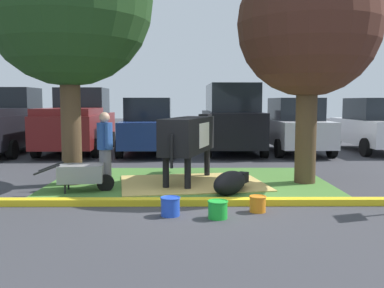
{
  "coord_description": "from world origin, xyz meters",
  "views": [
    {
      "loc": [
        -0.25,
        -8.28,
        1.89
      ],
      "look_at": [
        -0.17,
        1.78,
        0.9
      ],
      "focal_mm": 40.42,
      "sensor_mm": 36.0,
      "label": 1
    }
  ],
  "objects_px": {
    "pickup_truck_maroon": "(78,122)",
    "hatchback_white": "(374,126)",
    "pickup_truck_black": "(3,123)",
    "bucket_green": "(218,209)",
    "sedan_red": "(149,126)",
    "shade_tree_left": "(68,2)",
    "sedan_silver": "(295,126)",
    "bucket_orange": "(258,204)",
    "person_handler": "(105,147)",
    "bucket_blue": "(170,206)",
    "calf_lying": "(230,183)",
    "wheelbarrow": "(82,174)",
    "shade_tree_right": "(309,26)",
    "suv_black": "(231,118)",
    "cow_holstein": "(189,135)"
  },
  "relations": [
    {
      "from": "pickup_truck_maroon",
      "to": "hatchback_white",
      "type": "xyz_separation_m",
      "value": [
        11.15,
        -0.15,
        -0.13
      ]
    },
    {
      "from": "pickup_truck_black",
      "to": "hatchback_white",
      "type": "relative_size",
      "value": 1.23
    },
    {
      "from": "bucket_green",
      "to": "sedan_red",
      "type": "xyz_separation_m",
      "value": [
        -1.93,
        8.9,
        0.83
      ]
    },
    {
      "from": "hatchback_white",
      "to": "shade_tree_left",
      "type": "bearing_deg",
      "value": -146.34
    },
    {
      "from": "sedan_silver",
      "to": "bucket_orange",
      "type": "bearing_deg",
      "value": -107.57
    },
    {
      "from": "bucket_orange",
      "to": "hatchback_white",
      "type": "distance_m",
      "value": 10.65
    },
    {
      "from": "shade_tree_left",
      "to": "pickup_truck_black",
      "type": "relative_size",
      "value": 1.1
    },
    {
      "from": "person_handler",
      "to": "bucket_blue",
      "type": "xyz_separation_m",
      "value": [
        1.53,
        -2.36,
        -0.73
      ]
    },
    {
      "from": "calf_lying",
      "to": "pickup_truck_maroon",
      "type": "bearing_deg",
      "value": 123.44
    },
    {
      "from": "bucket_orange",
      "to": "pickup_truck_black",
      "type": "relative_size",
      "value": 0.05
    },
    {
      "from": "calf_lying",
      "to": "pickup_truck_maroon",
      "type": "relative_size",
      "value": 0.23
    },
    {
      "from": "wheelbarrow",
      "to": "shade_tree_right",
      "type": "bearing_deg",
      "value": 10.83
    },
    {
      "from": "calf_lying",
      "to": "bucket_blue",
      "type": "bearing_deg",
      "value": -124.79
    },
    {
      "from": "sedan_silver",
      "to": "sedan_red",
      "type": "bearing_deg",
      "value": -178.96
    },
    {
      "from": "shade_tree_left",
      "to": "calf_lying",
      "type": "distance_m",
      "value": 5.31
    },
    {
      "from": "person_handler",
      "to": "bucket_blue",
      "type": "distance_m",
      "value": 2.9
    },
    {
      "from": "shade_tree_right",
      "to": "sedan_silver",
      "type": "distance_m",
      "value": 6.63
    },
    {
      "from": "calf_lying",
      "to": "hatchback_white",
      "type": "xyz_separation_m",
      "value": [
        6.11,
        7.48,
        0.75
      ]
    },
    {
      "from": "pickup_truck_maroon",
      "to": "suv_black",
      "type": "relative_size",
      "value": 1.17
    },
    {
      "from": "cow_holstein",
      "to": "suv_black",
      "type": "relative_size",
      "value": 0.66
    },
    {
      "from": "shade_tree_right",
      "to": "pickup_truck_black",
      "type": "xyz_separation_m",
      "value": [
        -9.54,
        6.06,
        -2.46
      ]
    },
    {
      "from": "hatchback_white",
      "to": "wheelbarrow",
      "type": "bearing_deg",
      "value": -141.76
    },
    {
      "from": "pickup_truck_maroon",
      "to": "sedan_red",
      "type": "distance_m",
      "value": 2.79
    },
    {
      "from": "cow_holstein",
      "to": "sedan_red",
      "type": "height_order",
      "value": "sedan_red"
    },
    {
      "from": "bucket_blue",
      "to": "pickup_truck_black",
      "type": "distance_m",
      "value": 11.09
    },
    {
      "from": "shade_tree_left",
      "to": "bucket_blue",
      "type": "bearing_deg",
      "value": -49.29
    },
    {
      "from": "shade_tree_right",
      "to": "wheelbarrow",
      "type": "xyz_separation_m",
      "value": [
        -4.92,
        -0.94,
        -3.19
      ]
    },
    {
      "from": "suv_black",
      "to": "bucket_orange",
      "type": "bearing_deg",
      "value": -92.49
    },
    {
      "from": "bucket_green",
      "to": "sedan_red",
      "type": "height_order",
      "value": "sedan_red"
    },
    {
      "from": "bucket_green",
      "to": "pickup_truck_maroon",
      "type": "bearing_deg",
      "value": 116.2
    },
    {
      "from": "bucket_blue",
      "to": "sedan_red",
      "type": "bearing_deg",
      "value": 97.51
    },
    {
      "from": "shade_tree_left",
      "to": "cow_holstein",
      "type": "relative_size",
      "value": 1.95
    },
    {
      "from": "shade_tree_right",
      "to": "bucket_orange",
      "type": "relative_size",
      "value": 17.47
    },
    {
      "from": "pickup_truck_black",
      "to": "sedan_silver",
      "type": "xyz_separation_m",
      "value": [
        10.75,
        -0.08,
        -0.13
      ]
    },
    {
      "from": "shade_tree_right",
      "to": "person_handler",
      "type": "xyz_separation_m",
      "value": [
        -4.53,
        -0.49,
        -2.68
      ]
    },
    {
      "from": "calf_lying",
      "to": "sedan_silver",
      "type": "xyz_separation_m",
      "value": [
        3.05,
        7.16,
        0.75
      ]
    },
    {
      "from": "bucket_blue",
      "to": "suv_black",
      "type": "relative_size",
      "value": 0.07
    },
    {
      "from": "cow_holstein",
      "to": "pickup_truck_maroon",
      "type": "bearing_deg",
      "value": 123.83
    },
    {
      "from": "wheelbarrow",
      "to": "pickup_truck_black",
      "type": "xyz_separation_m",
      "value": [
        -4.62,
        7.01,
        0.73
      ]
    },
    {
      "from": "bucket_orange",
      "to": "pickup_truck_maroon",
      "type": "bearing_deg",
      "value": 120.66
    },
    {
      "from": "person_handler",
      "to": "suv_black",
      "type": "relative_size",
      "value": 0.36
    },
    {
      "from": "pickup_truck_maroon",
      "to": "bucket_orange",
      "type": "bearing_deg",
      "value": -59.34
    },
    {
      "from": "calf_lying",
      "to": "cow_holstein",
      "type": "bearing_deg",
      "value": 121.58
    },
    {
      "from": "shade_tree_left",
      "to": "shade_tree_right",
      "type": "relative_size",
      "value": 1.15
    },
    {
      "from": "person_handler",
      "to": "sedan_silver",
      "type": "xyz_separation_m",
      "value": [
        5.74,
        6.47,
        0.09
      ]
    },
    {
      "from": "calf_lying",
      "to": "hatchback_white",
      "type": "relative_size",
      "value": 0.29
    },
    {
      "from": "wheelbarrow",
      "to": "hatchback_white",
      "type": "bearing_deg",
      "value": 38.24
    },
    {
      "from": "calf_lying",
      "to": "sedan_silver",
      "type": "relative_size",
      "value": 0.29
    },
    {
      "from": "person_handler",
      "to": "pickup_truck_maroon",
      "type": "height_order",
      "value": "pickup_truck_maroon"
    },
    {
      "from": "pickup_truck_black",
      "to": "hatchback_white",
      "type": "xyz_separation_m",
      "value": [
        13.81,
        0.24,
        -0.13
      ]
    }
  ]
}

